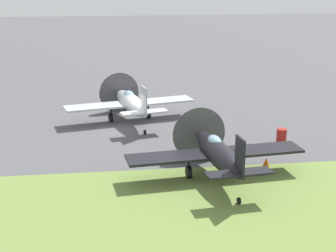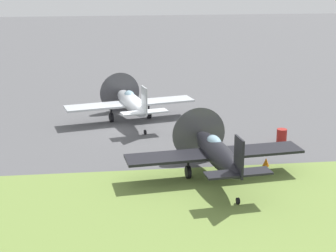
{
  "view_description": "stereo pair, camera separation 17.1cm",
  "coord_description": "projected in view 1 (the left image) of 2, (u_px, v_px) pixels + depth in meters",
  "views": [
    {
      "loc": [
        -1.91,
        -33.02,
        10.24
      ],
      "look_at": [
        1.82,
        -3.55,
        1.23
      ],
      "focal_mm": 57.16,
      "sensor_mm": 36.0,
      "label": 1
    },
    {
      "loc": [
        -1.74,
        -33.04,
        10.24
      ],
      "look_at": [
        1.82,
        -3.55,
        1.23
      ],
      "focal_mm": 57.16,
      "sensor_mm": 36.0,
      "label": 2
    }
  ],
  "objects": [
    {
      "name": "ground_crew_chief",
      "position": [
        118.0,
        86.0,
        42.84
      ],
      "size": [
        0.38,
        0.58,
        1.73
      ],
      "rotation": [
        0.0,
        0.0,
        1.99
      ],
      "color": "#847A5B",
      "rests_on": "ground"
    },
    {
      "name": "fuel_drum",
      "position": [
        281.0,
        136.0,
        31.73
      ],
      "size": [
        0.6,
        0.6,
        0.9
      ],
      "primitive_type": "cylinder",
      "color": "maroon",
      "rests_on": "ground"
    },
    {
      "name": "runway_marker_cone",
      "position": [
        266.0,
        162.0,
        28.28
      ],
      "size": [
        0.36,
        0.36,
        0.44
      ],
      "primitive_type": "cone",
      "color": "orange",
      "rests_on": "ground"
    },
    {
      "name": "grass_verge",
      "position": [
        152.0,
        218.0,
        22.51
      ],
      "size": [
        120.0,
        11.0,
        0.01
      ],
      "primitive_type": "cube",
      "color": "olive",
      "rests_on": "ground"
    },
    {
      "name": "airplane_wingman",
      "position": [
        217.0,
        152.0,
        26.34
      ],
      "size": [
        9.07,
        7.19,
        3.22
      ],
      "rotation": [
        0.0,
        0.0,
        0.11
      ],
      "color": "black",
      "rests_on": "ground"
    },
    {
      "name": "ground_plane",
      "position": [
        133.0,
        129.0,
        34.55
      ],
      "size": [
        160.0,
        160.0,
        0.0
      ],
      "primitive_type": "plane",
      "color": "#515154"
    },
    {
      "name": "airplane_lead",
      "position": [
        131.0,
        102.0,
        35.93
      ],
      "size": [
        8.93,
        7.14,
        3.16
      ],
      "rotation": [
        0.0,
        0.0,
        0.22
      ],
      "color": "#B2B7BC",
      "rests_on": "ground"
    }
  ]
}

